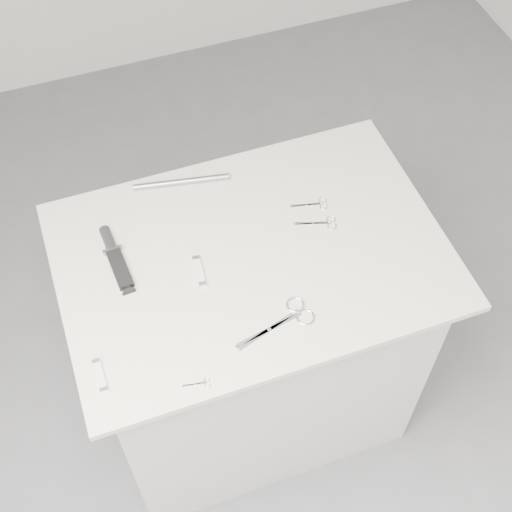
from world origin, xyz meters
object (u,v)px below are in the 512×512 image
object	(u,v)px
plinth	(253,342)
metal_rail	(181,182)
embroidery_scissors_b	(323,223)
pocket_knife_b	(199,271)
sheathed_knife	(115,255)
large_shears	(289,318)
embroidery_scissors_a	(315,204)
tiny_scissors	(201,383)
pocket_knife_a	(100,376)

from	to	relation	value
plinth	metal_rail	size ratio (longest dim) A/B	3.38
embroidery_scissors_b	pocket_knife_b	distance (m)	0.36
sheathed_knife	large_shears	bearing A→B (deg)	-136.12
embroidery_scissors_a	plinth	bearing A→B (deg)	-142.58
embroidery_scissors_b	metal_rail	bearing A→B (deg)	157.86
large_shears	metal_rail	world-z (taller)	metal_rail
plinth	pocket_knife_b	distance (m)	0.50
tiny_scissors	embroidery_scissors_b	bearing A→B (deg)	47.51
tiny_scissors	metal_rail	size ratio (longest dim) A/B	0.24
embroidery_scissors_b	tiny_scissors	size ratio (longest dim) A/B	1.75
plinth	large_shears	size ratio (longest dim) A/B	4.30
pocket_knife_a	metal_rail	distance (m)	0.61
plinth	pocket_knife_b	bearing A→B (deg)	-175.42
tiny_scissors	pocket_knife_b	distance (m)	0.31
pocket_knife_a	pocket_knife_b	bearing A→B (deg)	-56.98
pocket_knife_a	tiny_scissors	bearing A→B (deg)	-114.91
sheathed_knife	metal_rail	size ratio (longest dim) A/B	0.77
tiny_scissors	pocket_knife_a	bearing A→B (deg)	166.36
large_shears	tiny_scissors	world-z (taller)	large_shears
embroidery_scissors_b	sheathed_knife	bearing A→B (deg)	-170.65
sheathed_knife	pocket_knife_b	world-z (taller)	sheathed_knife
sheathed_knife	pocket_knife_a	world-z (taller)	sheathed_knife
sheathed_knife	embroidery_scissors_b	bearing A→B (deg)	-102.19
embroidery_scissors_a	embroidery_scissors_b	world-z (taller)	same
embroidery_scissors_b	tiny_scissors	distance (m)	0.56
pocket_knife_b	metal_rail	size ratio (longest dim) A/B	0.36
embroidery_scissors_a	tiny_scissors	bearing A→B (deg)	-124.93
sheathed_knife	pocket_knife_a	bearing A→B (deg)	157.26
tiny_scissors	pocket_knife_a	xyz separation A→B (m)	(-0.21, 0.09, 0.00)
embroidery_scissors_a	sheathed_knife	bearing A→B (deg)	-167.97
plinth	large_shears	distance (m)	0.52
sheathed_knife	metal_rail	distance (m)	0.30
pocket_knife_a	plinth	bearing A→B (deg)	-65.35
metal_rail	plinth	bearing A→B (deg)	-70.21
embroidery_scissors_a	tiny_scissors	world-z (taller)	same
plinth	sheathed_knife	xyz separation A→B (m)	(-0.34, 0.11, 0.48)
plinth	sheathed_knife	world-z (taller)	sheathed_knife
tiny_scissors	pocket_knife_a	distance (m)	0.23
metal_rail	tiny_scissors	bearing A→B (deg)	-102.11
tiny_scissors	pocket_knife_b	xyz separation A→B (m)	(0.09, 0.30, 0.00)
plinth	sheathed_knife	distance (m)	0.59
plinth	metal_rail	bearing A→B (deg)	109.79
pocket_knife_a	metal_rail	world-z (taller)	metal_rail
large_shears	pocket_knife_a	xyz separation A→B (m)	(-0.47, 0.00, 0.00)
large_shears	tiny_scissors	bearing A→B (deg)	-173.59
plinth	metal_rail	world-z (taller)	metal_rail
plinth	pocket_knife_b	xyz separation A→B (m)	(-0.15, -0.01, 0.48)
large_shears	sheathed_knife	distance (m)	0.48
embroidery_scissors_a	embroidery_scissors_b	distance (m)	0.07
plinth	embroidery_scissors_a	world-z (taller)	embroidery_scissors_a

